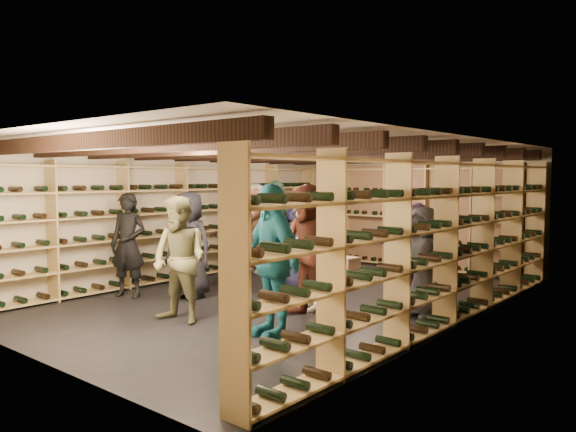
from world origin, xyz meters
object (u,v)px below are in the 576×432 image
(person_3, at_px, (309,251))
(person_9, at_px, (253,228))
(person_2, at_px, (180,260))
(crate_stack_right, at_px, (343,271))
(crate_loose, at_px, (469,282))
(person_10, at_px, (276,231))
(person_4, at_px, (271,260))
(person_0, at_px, (189,245))
(person_6, at_px, (298,246))
(person_12, at_px, (424,262))
(person_1, at_px, (128,245))
(person_8, at_px, (308,253))
(person_5, at_px, (254,240))
(crate_stack_left, at_px, (291,255))
(person_11, at_px, (416,250))

(person_3, height_order, person_9, person_9)
(person_2, bearing_deg, crate_stack_right, 78.73)
(crate_loose, bearing_deg, person_10, -149.55)
(person_4, height_order, person_9, person_4)
(person_0, height_order, person_6, person_0)
(person_6, height_order, person_12, person_6)
(person_0, distance_m, person_9, 2.46)
(crate_stack_right, xyz_separation_m, person_1, (-2.11, -2.87, 0.57))
(person_8, bearing_deg, person_0, -165.29)
(person_0, distance_m, person_5, 1.10)
(crate_stack_left, bearing_deg, person_10, -85.90)
(crate_loose, distance_m, person_3, 3.38)
(person_0, bearing_deg, crate_stack_left, 75.16)
(person_12, bearing_deg, person_2, -113.34)
(person_3, bearing_deg, person_2, -111.59)
(person_6, bearing_deg, person_10, 134.50)
(person_10, height_order, person_12, person_10)
(crate_stack_right, relative_size, person_6, 0.36)
(person_8, height_order, person_11, person_8)
(crate_stack_right, distance_m, person_2, 3.44)
(crate_stack_right, xyz_separation_m, person_8, (0.96, -2.22, 0.64))
(person_3, height_order, person_11, person_3)
(person_3, xyz_separation_m, person_11, (0.75, 1.78, -0.10))
(crate_stack_right, distance_m, person_10, 1.41)
(crate_stack_left, distance_m, person_0, 2.45)
(crate_stack_right, height_order, person_1, person_1)
(person_0, distance_m, person_6, 1.76)
(person_2, distance_m, person_10, 3.15)
(person_3, xyz_separation_m, person_5, (-1.48, 0.45, 0.01))
(person_0, height_order, person_9, person_9)
(person_4, distance_m, person_6, 2.61)
(person_11, bearing_deg, crate_loose, 98.12)
(person_4, distance_m, person_10, 3.56)
(person_3, bearing_deg, crate_stack_right, 116.55)
(person_4, bearing_deg, person_1, -165.49)
(person_8, bearing_deg, person_5, 165.64)
(crate_stack_left, bearing_deg, person_4, -53.96)
(crate_stack_left, distance_m, person_5, 1.53)
(person_10, bearing_deg, person_0, -104.14)
(crate_stack_right, relative_size, person_8, 0.30)
(person_3, xyz_separation_m, person_8, (0.32, -0.45, 0.05))
(person_1, relative_size, person_8, 0.91)
(person_3, relative_size, person_5, 0.99)
(crate_stack_left, xyz_separation_m, person_3, (1.86, -1.87, 0.42))
(person_6, bearing_deg, person_2, -105.06)
(crate_stack_right, xyz_separation_m, crate_loose, (1.72, 1.33, -0.17))
(person_3, xyz_separation_m, person_12, (1.42, 0.69, -0.10))
(person_8, xyz_separation_m, person_10, (-2.15, 1.84, 0.02))
(person_1, relative_size, person_12, 1.10)
(crate_stack_left, height_order, person_8, person_8)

